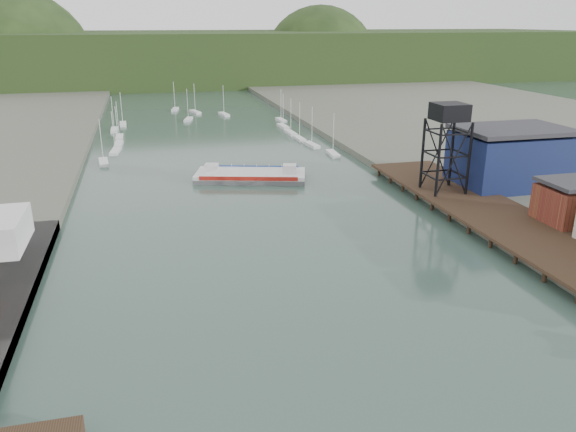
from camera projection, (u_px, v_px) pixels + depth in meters
name	position (u px, v px, depth m)	size (l,w,h in m)	color
east_pier	(492.00, 213.00, 92.37)	(14.00, 70.00, 2.45)	black
lift_tower	(449.00, 117.00, 99.26)	(6.50, 6.50, 16.00)	black
blue_shed	(510.00, 158.00, 107.41)	(20.50, 14.50, 11.30)	#0D173D
marina_sailboats	(205.00, 131.00, 169.81)	(57.71, 92.65, 0.90)	silver
distant_hills	(165.00, 61.00, 314.60)	(500.00, 120.00, 80.00)	black
chain_ferry	(251.00, 175.00, 118.56)	(24.56, 15.16, 3.30)	#525355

